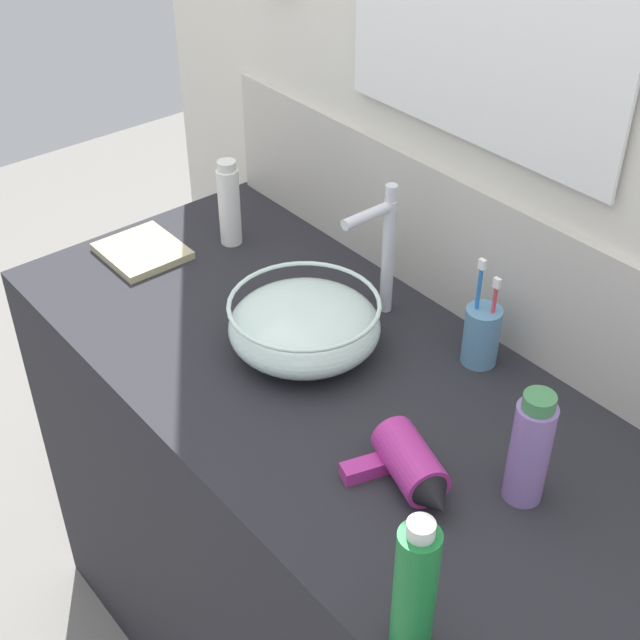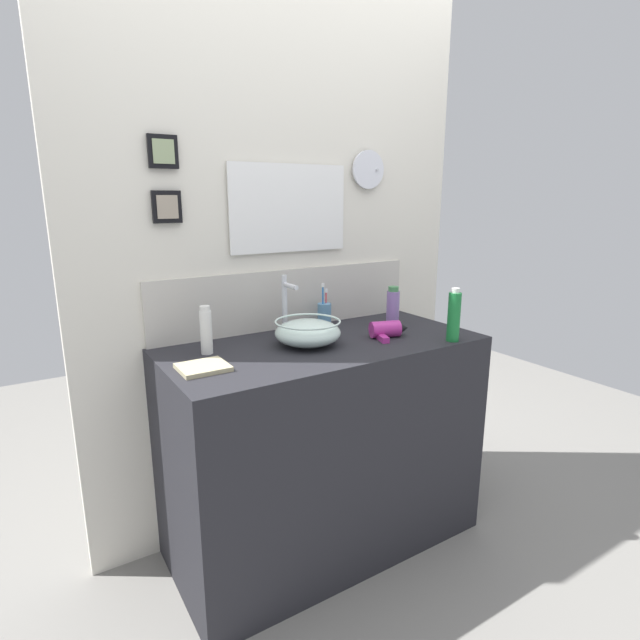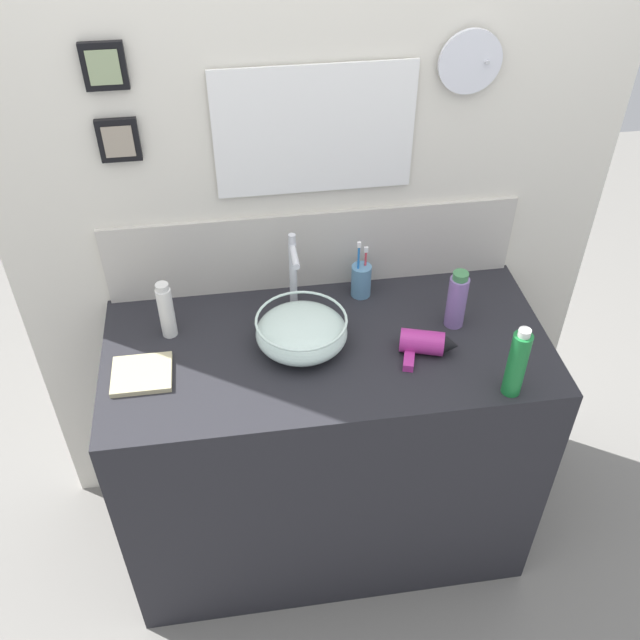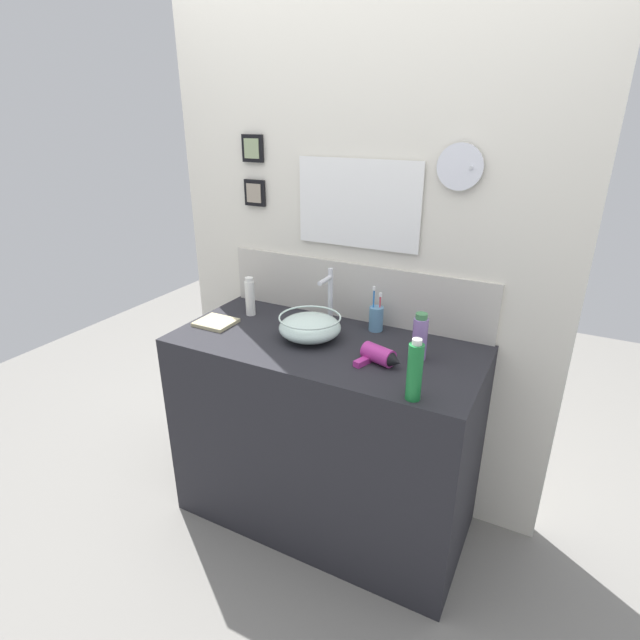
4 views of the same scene
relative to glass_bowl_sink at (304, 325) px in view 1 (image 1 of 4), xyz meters
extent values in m
cube|color=#232328|center=(0.08, -0.01, -0.52)|extent=(1.32, 0.62, 0.93)
cube|color=silver|center=(0.08, 0.33, 0.25)|extent=(1.87, 0.06, 2.47)
cube|color=beige|center=(0.08, 0.29, 0.08)|extent=(1.30, 0.02, 0.27)
cube|color=white|center=(0.08, 0.30, 0.48)|extent=(0.51, 0.01, 0.32)
cube|color=white|center=(0.08, 0.29, 0.48)|extent=(0.57, 0.01, 0.38)
ellipsoid|color=silver|center=(0.00, 0.00, 0.00)|extent=(0.27, 0.27, 0.10)
torus|color=silver|center=(0.00, 0.00, 0.04)|extent=(0.27, 0.27, 0.01)
torus|color=#B2B7BC|center=(0.00, 0.00, -0.05)|extent=(0.10, 0.10, 0.01)
cylinder|color=silver|center=(0.00, 0.20, 0.06)|extent=(0.02, 0.02, 0.23)
cylinder|color=silver|center=(0.00, 0.14, 0.17)|extent=(0.02, 0.11, 0.02)
cylinder|color=silver|center=(0.00, 0.20, 0.19)|extent=(0.02, 0.02, 0.03)
cylinder|color=#B22D8C|center=(0.34, -0.07, -0.02)|extent=(0.14, 0.11, 0.07)
cone|color=black|center=(0.42, -0.10, -0.02)|extent=(0.06, 0.07, 0.06)
cube|color=#B22D8C|center=(0.30, -0.11, -0.04)|extent=(0.06, 0.09, 0.02)
cylinder|color=#598CB2|center=(0.22, 0.22, 0.00)|extent=(0.06, 0.06, 0.11)
cylinder|color=#D83F4C|center=(0.23, 0.22, 0.03)|extent=(0.01, 0.01, 0.15)
cube|color=white|center=(0.23, 0.22, 0.11)|extent=(0.01, 0.01, 0.02)
cylinder|color=blue|center=(0.21, 0.21, 0.04)|extent=(0.01, 0.01, 0.18)
cube|color=white|center=(0.21, 0.21, 0.14)|extent=(0.01, 0.01, 0.02)
cylinder|color=#197233|center=(0.55, -0.27, 0.05)|extent=(0.05, 0.05, 0.20)
cylinder|color=silver|center=(0.55, -0.27, 0.16)|extent=(0.03, 0.03, 0.02)
cylinder|color=white|center=(-0.39, 0.11, 0.03)|extent=(0.05, 0.05, 0.17)
cylinder|color=silver|center=(-0.39, 0.11, 0.12)|extent=(0.04, 0.04, 0.02)
cylinder|color=#8C6BB2|center=(0.47, 0.03, 0.03)|extent=(0.06, 0.06, 0.17)
cylinder|color=#3F7F4C|center=(0.47, 0.03, 0.13)|extent=(0.05, 0.05, 0.02)
cube|color=tan|center=(-0.46, -0.06, -0.05)|extent=(0.17, 0.15, 0.02)
camera|label=1|loc=(0.98, -0.77, 0.93)|focal=50.00mm
camera|label=2|loc=(-0.99, -1.67, 0.53)|focal=28.00mm
camera|label=3|loc=(-0.17, -1.55, 1.37)|focal=40.00mm
camera|label=4|loc=(0.94, -1.72, 0.85)|focal=28.00mm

